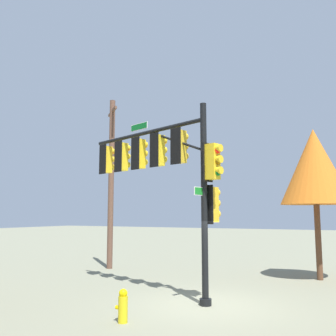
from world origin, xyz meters
TOP-DOWN VIEW (x-y plane):
  - ground_plane at (0.00, 0.00)m, footprint 120.00×120.00m
  - signal_pole_assembly at (1.77, -0.63)m, footprint 6.16×2.38m
  - utility_pole at (7.13, -4.90)m, footprint 1.40×1.32m
  - fire_hydrant at (1.19, 2.63)m, footprint 0.33×0.24m
  - tree_mid at (-2.64, -6.26)m, footprint 2.96×2.96m

SIDE VIEW (x-z plane):
  - ground_plane at x=0.00m, z-range 0.00..0.00m
  - fire_hydrant at x=1.19m, z-range 0.00..0.83m
  - signal_pole_assembly at x=1.77m, z-range 1.29..7.53m
  - utility_pole at x=7.13m, z-range 0.13..8.88m
  - tree_mid at x=-2.64m, z-range 1.55..7.97m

